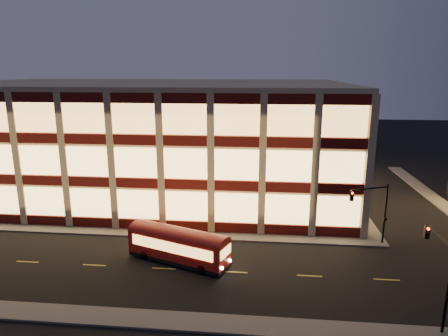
# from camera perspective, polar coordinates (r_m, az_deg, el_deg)

# --- Properties ---
(ground) EXTENTS (200.00, 200.00, 0.00)m
(ground) POSITION_cam_1_polar(r_m,az_deg,el_deg) (40.92, -12.05, -9.66)
(ground) COLOR black
(ground) RESTS_ON ground
(sidewalk_office_south) EXTENTS (54.00, 2.00, 0.15)m
(sidewalk_office_south) POSITION_cam_1_polar(r_m,az_deg,el_deg) (42.72, -15.53, -8.72)
(sidewalk_office_south) COLOR #514F4C
(sidewalk_office_south) RESTS_ON ground
(sidewalk_office_east) EXTENTS (2.00, 30.00, 0.15)m
(sidewalk_office_east) POSITION_cam_1_polar(r_m,az_deg,el_deg) (56.08, 16.79, -3.33)
(sidewalk_office_east) COLOR #514F4C
(sidewalk_office_east) RESTS_ON ground
(sidewalk_tower_west) EXTENTS (2.00, 30.00, 0.15)m
(sidewalk_tower_west) POSITION_cam_1_polar(r_m,az_deg,el_deg) (59.22, 27.31, -3.42)
(sidewalk_tower_west) COLOR #514F4C
(sidewalk_tower_west) RESTS_ON ground
(sidewalk_near) EXTENTS (100.00, 2.00, 0.15)m
(sidewalk_near) POSITION_cam_1_polar(r_m,az_deg,el_deg) (30.26, -19.89, -19.14)
(sidewalk_near) COLOR #514F4C
(sidewalk_near) RESTS_ON ground
(office_building) EXTENTS (50.45, 30.45, 14.50)m
(office_building) POSITION_cam_1_polar(r_m,az_deg,el_deg) (55.32, -10.04, 4.47)
(office_building) COLOR tan
(office_building) RESTS_ON ground
(traffic_signal_far) EXTENTS (3.79, 1.87, 6.00)m
(traffic_signal_far) POSITION_cam_1_polar(r_m,az_deg,el_deg) (39.14, 20.57, -4.92)
(traffic_signal_far) COLOR black
(traffic_signal_far) RESTS_ON ground
(traffic_signal_near) EXTENTS (0.32, 4.45, 6.00)m
(traffic_signal_near) POSITION_cam_1_polar(r_m,az_deg,el_deg) (29.66, 28.50, -11.85)
(traffic_signal_near) COLOR black
(traffic_signal_near) RESTS_ON ground
(trolley_bus) EXTENTS (9.22, 5.31, 3.05)m
(trolley_bus) POSITION_cam_1_polar(r_m,az_deg,el_deg) (34.91, -6.54, -10.66)
(trolley_bus) COLOR #A10E08
(trolley_bus) RESTS_ON ground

